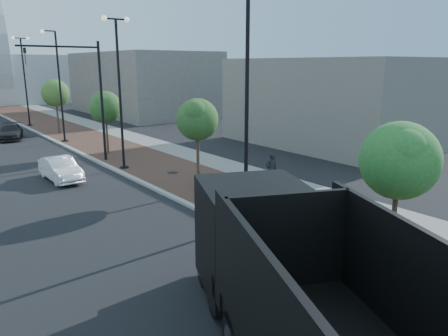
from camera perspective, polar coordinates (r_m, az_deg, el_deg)
sidewalk at (r=45.34m, az=-19.35°, el=4.82°), size 7.00×140.00×0.12m
concrete_strip at (r=46.22m, az=-16.17°, el=5.22°), size 2.40×140.00×0.13m
curb at (r=44.40m, az=-23.64°, el=4.28°), size 0.30×140.00×0.14m
dump_truck at (r=9.35m, az=10.29°, el=-18.18°), size 8.24×13.91×3.89m
white_sedan at (r=26.16m, az=-21.15°, el=-0.13°), size 1.51×4.07×1.33m
dark_car_far at (r=42.44m, az=-26.78°, el=4.37°), size 2.97×4.84×1.31m
pedestrian at (r=22.99m, az=6.38°, el=-0.29°), size 0.80×0.61×1.96m
streetlight_1 at (r=16.77m, az=2.76°, el=6.23°), size 1.44×0.56×9.21m
streetlight_2 at (r=27.04m, az=-13.84°, el=9.76°), size 1.72×0.56×9.28m
streetlight_3 at (r=38.31m, az=-21.32°, el=9.60°), size 1.44×0.56×9.21m
streetlight_4 at (r=49.94m, az=-25.21°, el=10.56°), size 1.72×0.56×9.28m
traffic_mast at (r=29.48m, az=-17.87°, el=10.13°), size 5.09×0.20×8.00m
tree_0 at (r=13.93m, az=22.56°, el=0.92°), size 2.44×2.39×4.91m
tree_1 at (r=21.52m, az=-3.53°, el=6.50°), size 2.21×2.13×4.90m
tree_2 at (r=32.17m, az=-15.63°, el=7.88°), size 2.38×2.33×4.68m
tree_3 at (r=43.48m, az=-21.68°, el=9.34°), size 2.57×2.55×5.16m
commercial_block_ne at (r=58.93m, az=-11.04°, el=11.11°), size 12.00×22.00×8.00m
commercial_block_e at (r=36.35m, az=13.98°, el=8.61°), size 10.00×16.00×7.00m
utility_cover_1 at (r=17.75m, az=11.60°, el=-7.69°), size 0.50×0.50×0.02m
utility_cover_2 at (r=25.93m, az=-6.92°, el=-0.62°), size 0.50×0.50×0.02m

